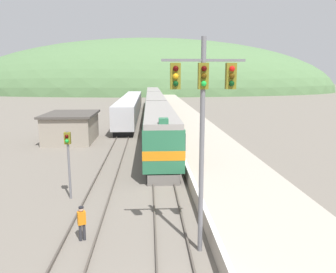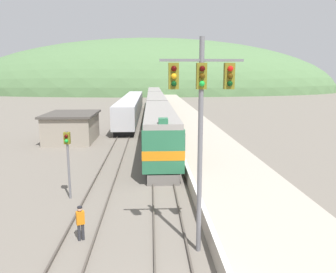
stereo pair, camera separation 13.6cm
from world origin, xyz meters
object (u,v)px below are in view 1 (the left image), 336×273
at_px(siding_train, 131,107).
at_px(track_worker, 82,221).
at_px(express_train_lead_car, 159,129).
at_px(signal_mast_main, 203,108).
at_px(carriage_second, 155,107).
at_px(signal_post_siding, 68,151).
at_px(carriage_third, 153,98).

xyz_separation_m(siding_train, track_worker, (0.11, -43.35, -1.01)).
xyz_separation_m(express_train_lead_car, signal_mast_main, (1.18, -18.26, 3.86)).
distance_m(carriage_second, track_worker, 39.46).
xyz_separation_m(siding_train, signal_post_siding, (-1.65, -38.06, 1.06)).
height_order(siding_train, signal_mast_main, signal_mast_main).
height_order(carriage_second, signal_post_siding, carriage_second).
xyz_separation_m(carriage_second, siding_train, (-4.20, 4.14, -0.39)).
relative_size(carriage_second, signal_mast_main, 2.45).
height_order(carriage_second, track_worker, carriage_second).
distance_m(carriage_third, signal_post_siding, 57.11).
distance_m(express_train_lead_car, signal_post_siding, 13.15).
bearing_deg(track_worker, express_train_lead_car, 76.52).
distance_m(carriage_third, siding_train, 19.21).
bearing_deg(signal_post_siding, carriage_second, 80.22).
relative_size(signal_mast_main, track_worker, 5.46).
relative_size(carriage_second, carriage_third, 1.00).
bearing_deg(signal_mast_main, express_train_lead_car, 93.70).
relative_size(carriage_second, track_worker, 13.37).
xyz_separation_m(carriage_third, track_worker, (-4.09, -62.10, -1.40)).
relative_size(express_train_lead_car, carriage_third, 0.91).
xyz_separation_m(carriage_second, signal_post_siding, (-5.85, -33.92, 0.68)).
bearing_deg(express_train_lead_car, signal_post_siding, -116.45).
height_order(express_train_lead_car, carriage_second, express_train_lead_car).
distance_m(carriage_second, carriage_third, 22.88).
distance_m(carriage_third, track_worker, 62.25).
relative_size(siding_train, signal_post_siding, 8.97).
bearing_deg(siding_train, carriage_second, -44.56).
height_order(carriage_third, signal_mast_main, signal_mast_main).
relative_size(siding_train, signal_mast_main, 4.20).
relative_size(carriage_third, signal_mast_main, 2.45).
relative_size(carriage_second, siding_train, 0.58).
bearing_deg(carriage_third, carriage_second, -90.00).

